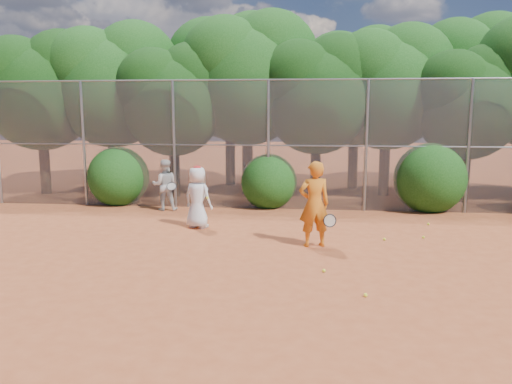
# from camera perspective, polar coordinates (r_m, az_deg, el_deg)

# --- Properties ---
(ground) EXTENTS (80.00, 80.00, 0.00)m
(ground) POSITION_cam_1_polar(r_m,az_deg,el_deg) (9.97, 4.21, -8.68)
(ground) COLOR #9F4724
(ground) RESTS_ON ground
(fence_back) EXTENTS (20.05, 0.09, 4.03)m
(fence_back) POSITION_cam_1_polar(r_m,az_deg,el_deg) (15.52, 4.66, 5.50)
(fence_back) COLOR gray
(fence_back) RESTS_ON ground
(tree_0) EXTENTS (4.38, 3.81, 6.00)m
(tree_0) POSITION_cam_1_polar(r_m,az_deg,el_deg) (20.07, -23.32, 11.01)
(tree_0) COLOR black
(tree_0) RESTS_ON ground
(tree_1) EXTENTS (4.64, 4.03, 6.35)m
(tree_1) POSITION_cam_1_polar(r_m,az_deg,el_deg) (19.45, -16.04, 12.16)
(tree_1) COLOR black
(tree_1) RESTS_ON ground
(tree_2) EXTENTS (3.99, 3.47, 5.47)m
(tree_2) POSITION_cam_1_polar(r_m,az_deg,el_deg) (17.96, -9.30, 10.81)
(tree_2) COLOR black
(tree_2) RESTS_ON ground
(tree_3) EXTENTS (4.89, 4.26, 6.70)m
(tree_3) POSITION_cam_1_polar(r_m,az_deg,el_deg) (18.51, -0.78, 13.40)
(tree_3) COLOR black
(tree_3) RESTS_ON ground
(tree_4) EXTENTS (4.19, 3.64, 5.73)m
(tree_4) POSITION_cam_1_polar(r_m,az_deg,el_deg) (17.73, 7.15, 11.44)
(tree_4) COLOR black
(tree_4) RESTS_ON ground
(tree_5) EXTENTS (4.51, 3.92, 6.17)m
(tree_5) POSITION_cam_1_polar(r_m,az_deg,el_deg) (18.75, 14.98, 11.97)
(tree_5) COLOR black
(tree_5) RESTS_ON ground
(tree_6) EXTENTS (3.86, 3.36, 5.29)m
(tree_6) POSITION_cam_1_polar(r_m,az_deg,el_deg) (18.29, 23.24, 9.80)
(tree_6) COLOR black
(tree_6) RESTS_ON ground
(tree_9) EXTENTS (4.83, 4.20, 6.62)m
(tree_9) POSITION_cam_1_polar(r_m,az_deg,el_deg) (21.97, -16.22, 12.24)
(tree_9) COLOR black
(tree_9) RESTS_ON ground
(tree_10) EXTENTS (5.15, 4.48, 7.06)m
(tree_10) POSITION_cam_1_polar(r_m,az_deg,el_deg) (20.84, -2.83, 13.57)
(tree_10) COLOR black
(tree_10) RESTS_ON ground
(tree_11) EXTENTS (4.64, 4.03, 6.35)m
(tree_11) POSITION_cam_1_polar(r_m,az_deg,el_deg) (20.23, 11.44, 12.21)
(tree_11) COLOR black
(tree_11) RESTS_ON ground
(tree_12) EXTENTS (5.02, 4.37, 6.88)m
(tree_12) POSITION_cam_1_polar(r_m,az_deg,el_deg) (21.70, 23.54, 12.35)
(tree_12) COLOR black
(tree_12) RESTS_ON ground
(bush_0) EXTENTS (2.00, 2.00, 2.00)m
(bush_0) POSITION_cam_1_polar(r_m,az_deg,el_deg) (17.12, -15.46, 2.01)
(bush_0) COLOR #134110
(bush_0) RESTS_ON ground
(bush_1) EXTENTS (1.80, 1.80, 1.80)m
(bush_1) POSITION_cam_1_polar(r_m,az_deg,el_deg) (15.98, 1.47, 1.48)
(bush_1) COLOR #134110
(bush_1) RESTS_ON ground
(bush_2) EXTENTS (2.20, 2.20, 2.20)m
(bush_2) POSITION_cam_1_polar(r_m,az_deg,el_deg) (16.33, 19.26, 1.84)
(bush_2) COLOR #134110
(bush_2) RESTS_ON ground
(player_yellow) EXTENTS (0.91, 0.64, 1.96)m
(player_yellow) POSITION_cam_1_polar(r_m,az_deg,el_deg) (11.36, 6.68, -1.39)
(player_yellow) COLOR orange
(player_yellow) RESTS_ON ground
(player_teen) EXTENTS (0.94, 0.79, 1.66)m
(player_teen) POSITION_cam_1_polar(r_m,az_deg,el_deg) (13.19, -6.68, -0.58)
(player_teen) COLOR silver
(player_teen) RESTS_ON ground
(player_white) EXTENTS (0.91, 0.81, 1.58)m
(player_white) POSITION_cam_1_polar(r_m,az_deg,el_deg) (15.70, -10.39, 0.79)
(player_white) COLOR silver
(player_white) RESTS_ON ground
(ball_0) EXTENTS (0.07, 0.07, 0.07)m
(ball_0) POSITION_cam_1_polar(r_m,az_deg,el_deg) (12.35, 14.46, -5.24)
(ball_0) COLOR yellow
(ball_0) RESTS_ON ground
(ball_1) EXTENTS (0.07, 0.07, 0.07)m
(ball_1) POSITION_cam_1_polar(r_m,az_deg,el_deg) (12.81, 18.59, -4.92)
(ball_1) COLOR yellow
(ball_1) RESTS_ON ground
(ball_2) EXTENTS (0.07, 0.07, 0.07)m
(ball_2) POSITION_cam_1_polar(r_m,az_deg,el_deg) (8.68, 12.41, -11.43)
(ball_2) COLOR yellow
(ball_2) RESTS_ON ground
(ball_4) EXTENTS (0.07, 0.07, 0.07)m
(ball_4) POSITION_cam_1_polar(r_m,az_deg,el_deg) (9.78, 7.76, -8.89)
(ball_4) COLOR yellow
(ball_4) RESTS_ON ground
(ball_5) EXTENTS (0.07, 0.07, 0.07)m
(ball_5) POSITION_cam_1_polar(r_m,az_deg,el_deg) (14.33, 19.10, -3.47)
(ball_5) COLOR yellow
(ball_5) RESTS_ON ground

